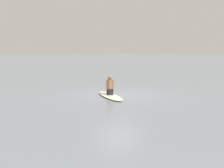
% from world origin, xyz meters
% --- Properties ---
extents(ground_plane, '(400.00, 400.00, 0.00)m').
position_xyz_m(ground_plane, '(0.00, 0.00, 0.00)').
color(ground_plane, gray).
extents(surfboard, '(2.32, 3.30, 0.11)m').
position_xyz_m(surfboard, '(0.79, 0.12, 0.06)').
color(surfboard, silver).
rests_on(surfboard, ground).
extents(person_paddler, '(0.41, 0.41, 0.99)m').
position_xyz_m(person_paddler, '(0.79, 0.12, 0.56)').
color(person_paddler, black).
rests_on(person_paddler, surfboard).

